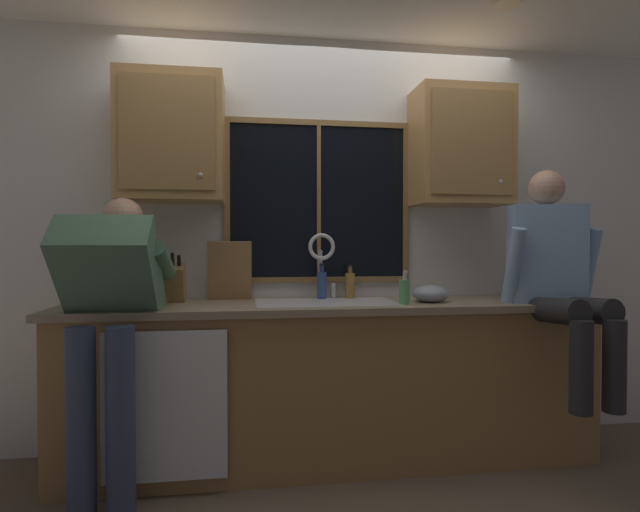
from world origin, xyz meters
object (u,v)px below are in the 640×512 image
soap_dispenser (405,291)px  knife_block (174,284)px  bottle_tall_clear (350,285)px  person_standing (110,308)px  person_sitting_on_counter (557,271)px  cutting_board (230,271)px  mixing_bowl (430,294)px  bottle_green_glass (322,284)px

soap_dispenser → knife_block: bearing=167.8°
bottle_tall_clear → person_standing: bearing=-159.0°
person_sitting_on_counter → cutting_board: size_ratio=3.51×
bottle_tall_clear → mixing_bowl: bearing=-33.0°
person_standing → knife_block: (0.24, 0.41, 0.09)m
cutting_board → soap_dispenser: 1.04m
person_standing → cutting_board: 0.76m
bottle_tall_clear → knife_block: bearing=-175.4°
cutting_board → mixing_bowl: size_ratio=1.71×
soap_dispenser → bottle_green_glass: size_ratio=0.88×
person_standing → bottle_green_glass: person_standing is taller
knife_block → bottle_tall_clear: (1.05, 0.08, -0.02)m
cutting_board → bottle_tall_clear: 0.74m
person_sitting_on_counter → mixing_bowl: person_sitting_on_counter is taller
cutting_board → soap_dispenser: (0.97, -0.37, -0.10)m
knife_block → soap_dispenser: bearing=-12.2°
person_sitting_on_counter → cutting_board: 1.87m
person_sitting_on_counter → bottle_tall_clear: 1.18m
person_standing → cutting_board: person_standing is taller
soap_dispenser → bottle_tall_clear: 0.43m
knife_block → cutting_board: cutting_board is taller
mixing_bowl → bottle_tall_clear: (-0.42, 0.27, 0.04)m
person_sitting_on_counter → knife_block: size_ratio=3.92×
cutting_board → bottle_green_glass: bearing=-2.0°
mixing_bowl → bottle_tall_clear: size_ratio=1.01×
knife_block → bottle_green_glass: 0.87m
person_standing → mixing_bowl: (1.71, 0.23, 0.03)m
knife_block → mixing_bowl: 1.48m
person_standing → knife_block: size_ratio=4.68×
person_sitting_on_counter → soap_dispenser: bearing=172.1°
cutting_board → mixing_bowl: (1.15, -0.27, -0.13)m
mixing_bowl → cutting_board: bearing=166.6°
person_standing → mixing_bowl: bearing=7.5°
mixing_bowl → bottle_green_glass: size_ratio=0.96×
person_sitting_on_counter → bottle_green_glass: 1.34m
person_standing → person_sitting_on_counter: person_sitting_on_counter is taller
knife_block → mixing_bowl: (1.47, -0.19, -0.06)m
bottle_green_glass → bottle_tall_clear: bearing=5.0°
mixing_bowl → bottle_tall_clear: 0.50m
soap_dispenser → bottle_green_glass: bearing=140.0°
cutting_board → knife_block: bearing=-164.3°
bottle_green_glass → bottle_tall_clear: 0.18m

